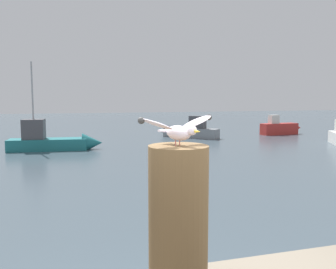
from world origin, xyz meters
name	(u,v)px	position (x,y,z in m)	size (l,w,h in m)	color
mooring_post	(178,220)	(-0.57, -0.36, 1.78)	(0.41, 0.41, 1.03)	brown
seagull	(179,129)	(-0.57, -0.36, 2.41)	(0.61, 0.38, 0.20)	#C66760
boat_red	(281,128)	(13.66, 19.55, 0.46)	(3.38, 1.05, 1.41)	#B72D28
boat_teal	(56,141)	(-1.71, 16.05, 0.46)	(4.65, 1.51, 4.55)	#1E7075
boat_grey	(187,131)	(6.53, 19.56, 0.43)	(3.56, 3.75, 1.48)	gray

